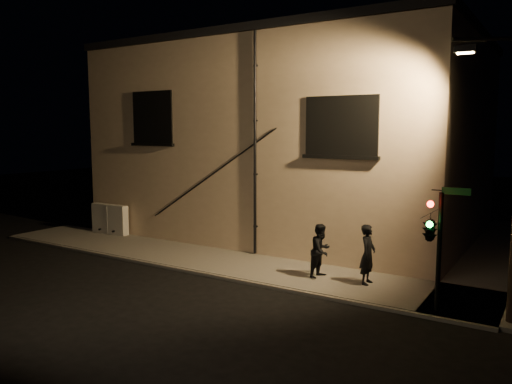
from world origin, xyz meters
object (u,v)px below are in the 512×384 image
Objects in this scene: pedestrian_b at (321,250)px; traffic_signal at (431,228)px; utility_cabinet at (110,219)px; pedestrian_a at (368,254)px.

traffic_signal is (3.67, -1.27, 1.33)m from pedestrian_b.
pedestrian_a is at bearing -4.88° from utility_cabinet.
pedestrian_b is at bearing 93.38° from pedestrian_a.
utility_cabinet is 0.63× the size of traffic_signal.
pedestrian_a reaches higher than utility_cabinet.
pedestrian_b is (-1.53, -0.10, -0.06)m from pedestrian_a.
pedestrian_b is (11.15, -1.18, 0.20)m from utility_cabinet.
traffic_signal is at bearing -122.71° from pedestrian_a.
utility_cabinet is 12.72m from pedestrian_a.
pedestrian_b is at bearing 160.93° from traffic_signal.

